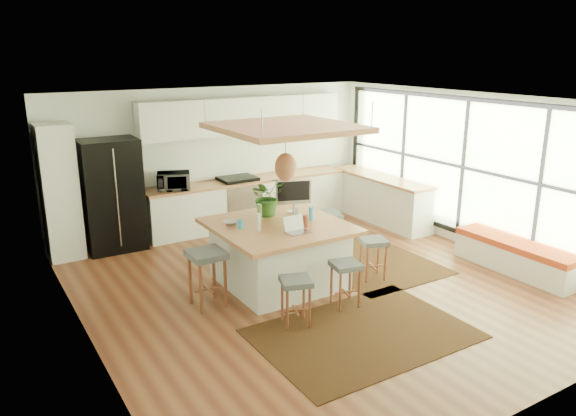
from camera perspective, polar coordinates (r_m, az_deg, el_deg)
floor at (r=8.31m, az=3.01°, el=-7.92°), size 7.00×7.00×0.00m
ceiling at (r=7.63m, az=3.31°, el=10.95°), size 7.00×7.00×0.00m
wall_back at (r=10.85m, az=-7.45°, el=5.17°), size 6.50×0.00×6.50m
wall_front at (r=5.52m, az=24.45°, el=-7.03°), size 6.50×0.00×6.50m
wall_left at (r=6.65m, az=-20.60°, el=-2.77°), size 0.00×7.00×7.00m
wall_right at (r=10.03m, az=18.64°, el=3.56°), size 0.00×7.00×7.00m
window_wall at (r=10.00m, az=18.56°, el=3.83°), size 0.10×6.20×2.60m
pantry at (r=9.78m, az=-22.54°, el=1.51°), size 0.55×0.60×2.25m
back_counter_base at (r=11.01m, az=-3.99°, el=0.56°), size 4.20×0.60×0.88m
back_counter_top at (r=10.89m, az=-4.03°, el=2.89°), size 4.24×0.64×0.05m
backsplash at (r=11.06m, az=-4.81°, el=5.46°), size 4.20×0.02×0.80m
upper_cabinets at (r=10.80m, az=-4.52°, el=9.50°), size 4.20×0.34×0.70m
range at (r=10.88m, az=-5.16°, el=0.68°), size 0.76×0.62×1.00m
right_counter_base at (r=11.37m, az=9.52°, el=0.88°), size 0.60×2.50×0.88m
right_counter_top at (r=11.26m, az=9.62°, el=3.14°), size 0.64×2.54×0.05m
window_bench at (r=9.40m, az=22.43°, el=-4.64°), size 0.52×2.00×0.50m
ceiling_panel at (r=7.88m, az=-0.24°, el=6.37°), size 1.86×1.86×0.80m
rug_near at (r=7.04m, az=7.74°, el=-12.72°), size 2.60×1.80×0.01m
rug_right at (r=9.37m, az=7.67°, el=-5.19°), size 1.80×2.60×0.01m
fridge at (r=9.96m, az=-17.73°, el=1.04°), size 0.98×0.77×1.94m
island at (r=8.19m, az=-0.94°, el=-4.75°), size 1.85×1.85×0.93m
stool_near_left at (r=7.03m, az=0.81°, el=-9.39°), size 0.47×0.47×0.63m
stool_near_right at (r=7.58m, az=5.94°, el=-7.54°), size 0.44×0.44×0.63m
stool_right_front at (r=8.49m, az=8.76°, el=-4.98°), size 0.48×0.48×0.64m
stool_right_back at (r=9.26m, az=3.90°, el=-3.01°), size 0.57×0.57×0.78m
stool_left_side at (r=7.62m, az=-8.29°, el=-7.50°), size 0.47×0.47×0.79m
laptop at (r=7.62m, az=1.03°, el=-1.72°), size 0.32×0.34×0.24m
monitor at (r=8.55m, az=0.58°, el=1.25°), size 0.60×0.38×0.52m
microwave at (r=10.19m, az=-11.74°, el=2.94°), size 0.65×0.50×0.39m
island_plant at (r=8.41m, az=-2.15°, el=0.81°), size 0.59×0.65×0.47m
island_bowl at (r=8.05m, az=-5.94°, el=-1.53°), size 0.25×0.25×0.05m
island_bottle_0 at (r=7.84m, az=-4.79°, el=-1.44°), size 0.07×0.07×0.19m
island_bottle_1 at (r=7.70m, az=-2.95°, el=-1.75°), size 0.07×0.07×0.19m
island_bottle_2 at (r=7.89m, az=1.71°, el=-1.27°), size 0.07×0.07×0.19m
island_bottle_3 at (r=8.23m, az=0.96°, el=-0.55°), size 0.07×0.07×0.19m
island_bottle_4 at (r=8.13m, az=-3.07°, el=-0.78°), size 0.07×0.07×0.19m
island_bottle_5 at (r=8.19m, az=2.41°, el=-0.64°), size 0.07×0.07×0.19m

